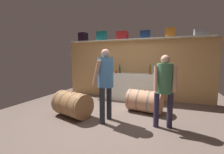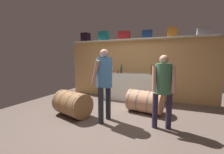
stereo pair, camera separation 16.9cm
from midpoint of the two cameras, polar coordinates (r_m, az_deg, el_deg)
name	(u,v)px [view 2 (the right image)]	position (r m, az deg, el deg)	size (l,w,h in m)	color
ground_plane	(119,113)	(4.10, 4.00, -13.57)	(6.42, 7.66, 0.02)	brown
back_wall_panel	(136,70)	(5.47, 9.82, 2.67)	(5.22, 0.10, 2.06)	tan
high_shelf_board	(135,40)	(5.35, 9.68, 13.82)	(4.80, 0.40, 0.03)	silver
toolcase_black	(86,37)	(6.13, -9.15, 14.61)	(0.28, 0.28, 0.33)	black
toolcase_teal	(104,36)	(5.76, -2.24, 15.22)	(0.35, 0.22, 0.33)	teal
toolcase_red	(124,36)	(5.47, 5.54, 15.35)	(0.39, 0.27, 0.28)	red
toolcase_navy	(147,34)	(5.29, 14.08, 15.40)	(0.32, 0.18, 0.26)	navy
toolcase_orange	(172,32)	(5.22, 22.79, 15.32)	(0.28, 0.27, 0.29)	orange
toolcase_grey	(204,32)	(5.27, 32.23, 14.26)	(0.34, 0.24, 0.20)	gray
work_cabinet	(131,87)	(5.23, 8.15, -3.69)	(1.83, 0.54, 0.94)	silver
wine_bottle_clear	(154,69)	(5.21, 16.63, 2.78)	(0.07, 0.07, 0.30)	#B0C2B8
wine_bottle_green	(121,69)	(5.23, 4.48, 2.96)	(0.07, 0.07, 0.30)	#2A5230
wine_bottle_amber	(152,70)	(4.88, 15.77, 2.54)	(0.08, 0.08, 0.31)	brown
wine_glass	(112,69)	(5.55, 0.95, 2.98)	(0.09, 0.09, 0.16)	white
red_funnel	(118,71)	(5.23, 3.13, 2.21)	(0.11, 0.11, 0.12)	red
wine_barrel_near	(72,104)	(3.93, -13.57, -9.79)	(1.02, 0.83, 0.62)	#9C6A3F
wine_barrel_far	(145,101)	(4.17, 13.48, -9.01)	(0.97, 0.71, 0.59)	tan
winemaker_pouring	(163,84)	(3.19, 20.19, -2.58)	(0.47, 0.38, 1.50)	#2E283F
visitor_tasting	(104,78)	(3.35, -1.52, -0.27)	(0.42, 0.51, 1.63)	#272B34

